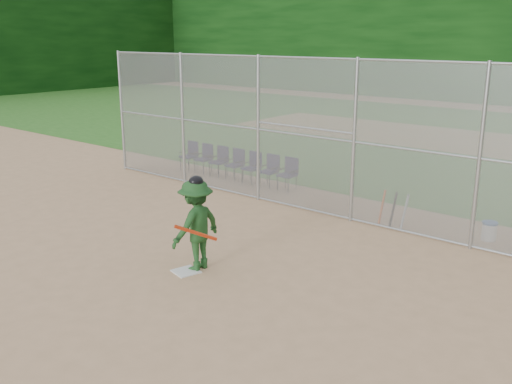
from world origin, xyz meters
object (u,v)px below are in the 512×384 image
Objects in this scene: batter_at_plate at (196,224)px; water_cooler at (489,231)px; home_plate at (186,271)px; chair_0 at (188,156)px.

water_cooler is (3.91, 5.37, -0.70)m from batter_at_plate.
home_plate is 1.07× the size of water_cooler.
chair_0 is at bearing 137.34° from batter_at_plate.
home_plate is 0.24× the size of batter_at_plate.
batter_at_plate is 8.78m from chair_0.
batter_at_plate reaches higher than home_plate.
home_plate is 6.89m from water_cooler.
water_cooler is at bearing 54.96° from home_plate.
water_cooler is 10.38m from chair_0.
water_cooler reaches higher than home_plate.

